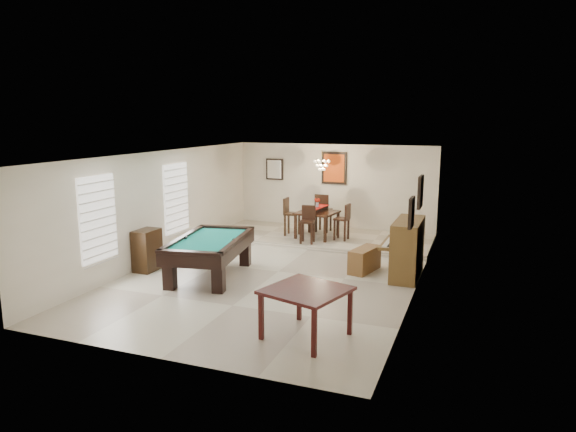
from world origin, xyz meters
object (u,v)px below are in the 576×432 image
Objects in this scene: square_table at (306,313)px; apothecary_chest at (147,250)px; dining_table at (317,222)px; upright_piano at (401,248)px; dining_chair_east at (342,222)px; dining_chair_north at (324,213)px; chandelier at (322,161)px; piano_bench at (365,260)px; flower_vase at (317,202)px; dining_chair_south at (307,225)px; pool_table at (210,258)px; dining_chair_west at (292,217)px.

apothecary_chest is (-4.46, 2.12, 0.07)m from square_table.
dining_table reaches higher than square_table.
dining_chair_east is at bearing 129.62° from upright_piano.
dining_chair_north reaches higher than dining_table.
chandelier reaches higher than dining_chair_east.
chandelier is (-1.78, 2.50, 1.94)m from piano_bench.
apothecary_chest is 3.46× the size of flower_vase.
dining_chair_south is at bearing -95.59° from chandelier.
flower_vase is 0.45× the size of chandelier.
pool_table is at bearing -153.08° from piano_bench.
dining_chair_west reaches higher than square_table.
dining_chair_west is at bearing 73.33° from pool_table.
square_table is 6.31m from dining_table.
pool_table is 2.48× the size of dining_chair_south.
dining_chair_north reaches higher than pool_table.
piano_bench is at bearing 88.52° from square_table.
chandelier reaches higher than dining_chair_south.
apothecary_chest is (-4.55, -1.64, 0.20)m from piano_bench.
square_table is 1.20× the size of piano_bench.
pool_table reaches higher than piano_bench.
piano_bench is 2.96m from dining_table.
dining_chair_north is at bearing 60.45° from apothecary_chest.
upright_piano is (3.81, 1.48, 0.21)m from pool_table.
flower_vase is (-1.74, 6.06, 0.70)m from square_table.
dining_chair_north is (1.14, 4.61, 0.27)m from pool_table.
pool_table is 2.41× the size of dining_table.
dining_table is (-1.74, 6.06, 0.15)m from square_table.
dining_chair_south is (-1.87, 1.57, 0.35)m from piano_bench.
piano_bench is at bearing -51.45° from dining_table.
piano_bench is 4.85m from apothecary_chest.
upright_piano is 3.00m from dining_chair_east.
dining_chair_east is (-1.13, 2.25, 0.35)m from piano_bench.
square_table is 1.12× the size of dining_table.
upright_piano reaches higher than piano_bench.
pool_table reaches higher than square_table.
dining_chair_east is (0.74, 0.68, 0.00)m from dining_chair_south.
piano_bench is 2.47m from dining_chair_south.
flower_vase reaches higher than dining_chair_south.
dining_table is 0.74m from dining_chair_south.
chandelier is (-1.68, 6.26, 1.81)m from square_table.
dining_chair_east is (3.43, 3.90, 0.15)m from apothecary_chest.
dining_chair_east is (1.43, -0.03, -0.03)m from dining_chair_west.
upright_piano is 1.34× the size of dining_chair_north.
upright_piano is 3.56m from flower_vase.
chandelier reaches higher than dining_chair_west.
dining_chair_north is at bearing 93.37° from dining_table.
dining_chair_west is at bearing -86.49° from dining_chair_east.
square_table is 4.22× the size of flower_vase.
chandelier is (0.78, 0.22, 1.55)m from dining_chair_west.
pool_table is 3.85m from dining_chair_west.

